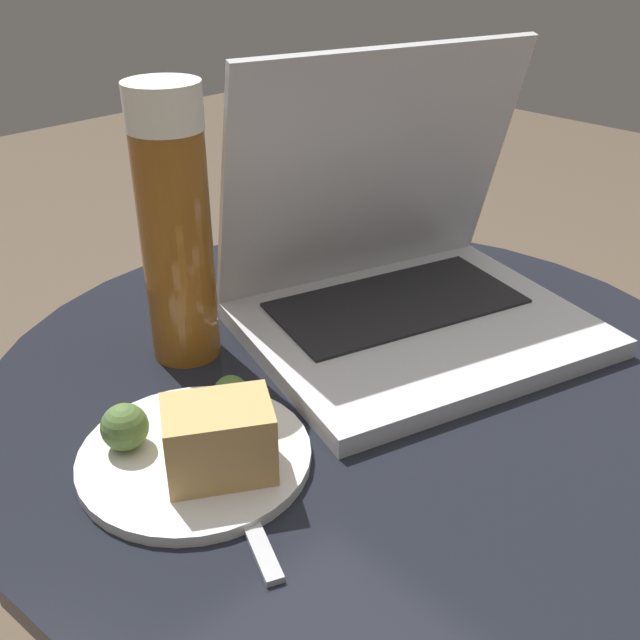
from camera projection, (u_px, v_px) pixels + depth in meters
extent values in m
cylinder|color=#9E9EA3|center=(356.00, 589.00, 0.80)|extent=(0.07, 0.07, 0.51)
cylinder|color=black|center=(363.00, 383.00, 0.67)|extent=(0.67, 0.67, 0.02)
cube|color=silver|center=(417.00, 329.00, 0.72)|extent=(0.37, 0.33, 0.02)
cube|color=black|center=(396.00, 303.00, 0.74)|extent=(0.27, 0.19, 0.00)
cube|color=silver|center=(372.00, 171.00, 0.73)|extent=(0.32, 0.16, 0.24)
cube|color=silver|center=(374.00, 173.00, 0.73)|extent=(0.29, 0.14, 0.22)
cylinder|color=brown|center=(178.00, 249.00, 0.65)|extent=(0.06, 0.06, 0.21)
cylinder|color=white|center=(163.00, 105.00, 0.59)|extent=(0.06, 0.06, 0.04)
cylinder|color=silver|center=(195.00, 457.00, 0.56)|extent=(0.17, 0.17, 0.01)
cube|color=tan|center=(219.00, 439.00, 0.53)|extent=(0.09, 0.09, 0.06)
sphere|color=#4C6B33|center=(125.00, 427.00, 0.55)|extent=(0.04, 0.04, 0.04)
sphere|color=#4C6B33|center=(231.00, 392.00, 0.60)|extent=(0.03, 0.03, 0.03)
cube|color=#B2B2B7|center=(249.00, 521.00, 0.50)|extent=(0.06, 0.11, 0.00)
cube|color=#B2B2B7|center=(219.00, 451.00, 0.57)|extent=(0.04, 0.05, 0.00)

